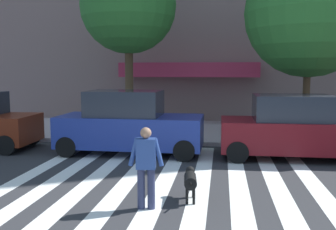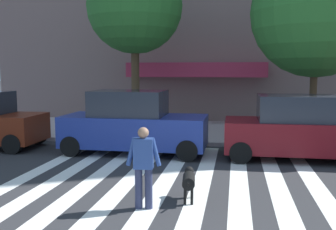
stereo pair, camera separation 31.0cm
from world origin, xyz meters
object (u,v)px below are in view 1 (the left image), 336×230
(parked_car_behind_first, at_px, (129,124))
(street_tree_nearest, at_px, (128,6))
(dog_on_leash, at_px, (190,180))
(pedestrian_dog_walker, at_px, (146,163))
(parked_car_third_in_line, at_px, (296,129))
(street_tree_middle, at_px, (310,13))

(parked_car_behind_first, relative_size, street_tree_nearest, 0.66)
(street_tree_nearest, bearing_deg, dog_on_leash, -67.85)
(parked_car_behind_first, distance_m, pedestrian_dog_walker, 5.24)
(street_tree_nearest, distance_m, dog_on_leash, 9.84)
(parked_car_behind_first, distance_m, parked_car_third_in_line, 5.31)
(parked_car_third_in_line, bearing_deg, parked_car_behind_first, 179.99)
(street_tree_nearest, xyz_separation_m, street_tree_middle, (6.94, -0.97, -0.56))
(dog_on_leash, bearing_deg, street_tree_middle, 61.74)
(street_tree_nearest, bearing_deg, parked_car_third_in_line, -29.86)
(parked_car_third_in_line, relative_size, dog_on_leash, 4.62)
(parked_car_behind_first, bearing_deg, pedestrian_dog_walker, -72.79)
(pedestrian_dog_walker, bearing_deg, parked_car_third_in_line, 53.02)
(parked_car_third_in_line, height_order, street_tree_middle, street_tree_middle)
(street_tree_middle, xyz_separation_m, pedestrian_dog_walker, (-4.55, -7.56, -3.86))
(street_tree_nearest, bearing_deg, pedestrian_dog_walker, -74.35)
(parked_car_behind_first, xyz_separation_m, dog_on_leash, (2.37, -4.36, -0.53))
(parked_car_third_in_line, bearing_deg, dog_on_leash, -124.00)
(parked_car_third_in_line, height_order, pedestrian_dog_walker, parked_car_third_in_line)
(street_tree_middle, height_order, pedestrian_dog_walker, street_tree_middle)
(street_tree_nearest, xyz_separation_m, pedestrian_dog_walker, (2.39, -8.53, -4.42))
(parked_car_behind_first, height_order, dog_on_leash, parked_car_behind_first)
(street_tree_nearest, xyz_separation_m, dog_on_leash, (3.21, -7.90, -4.91))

